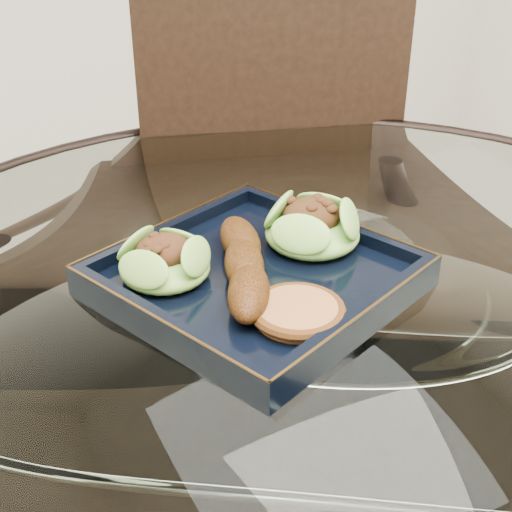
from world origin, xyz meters
name	(u,v)px	position (x,y,z in m)	size (l,w,h in m)	color
dining_table	(319,419)	(0.00, 0.00, 0.60)	(1.13, 1.13, 0.77)	white
dining_chair	(288,253)	(0.16, 0.36, 0.59)	(0.57, 0.57, 1.06)	black
navy_plate	(256,281)	(-0.06, 0.04, 0.77)	(0.27, 0.27, 0.02)	black
lettuce_wrap_left	(165,263)	(-0.14, 0.08, 0.80)	(0.09, 0.09, 0.03)	#55982C
lettuce_wrap_right	(312,229)	(0.02, 0.07, 0.80)	(0.10, 0.10, 0.04)	#4E922A
roasted_plantain	(244,265)	(-0.07, 0.04, 0.80)	(0.19, 0.04, 0.04)	#572A09
crumb_patty	(298,313)	(-0.06, -0.05, 0.79)	(0.08, 0.08, 0.01)	#A96A38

